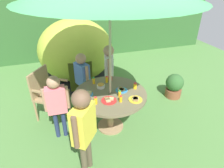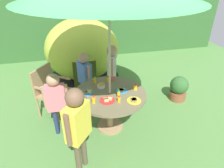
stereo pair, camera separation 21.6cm
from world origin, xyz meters
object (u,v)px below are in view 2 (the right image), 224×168
at_px(child_in_pink_shirt, 56,98).
at_px(juice_bottle_mid_right, 95,80).
at_px(child_in_blue_shirt, 85,73).
at_px(plate_near_left, 121,90).
at_px(plate_far_right, 86,93).
at_px(snack_bowl, 101,85).
at_px(child_in_yellow_shirt, 77,122).
at_px(juice_bottle_center_front, 135,87).
at_px(cup_near, 112,78).
at_px(garden_table, 110,99).
at_px(plate_mid_left, 134,100).
at_px(juice_bottle_far_left, 119,99).
at_px(wooden_chair, 49,88).
at_px(dome_tent, 82,50).
at_px(child_in_white_shirt, 112,67).
at_px(juice_bottle_front_edge, 94,100).
at_px(juice_bottle_back_edge, 108,79).
at_px(potted_plant, 179,88).
at_px(juice_bottle_near_right, 119,94).
at_px(plate_center_back, 107,100).

distance_m(child_in_pink_shirt, juice_bottle_mid_right, 0.75).
distance_m(child_in_blue_shirt, plate_near_left, 0.90).
height_order(child_in_blue_shirt, plate_far_right, child_in_blue_shirt).
bearing_deg(snack_bowl, plate_near_left, -32.68).
relative_size(child_in_yellow_shirt, juice_bottle_center_front, 11.68).
bearing_deg(juice_bottle_center_front, cup_near, 125.89).
height_order(garden_table, child_in_blue_shirt, child_in_blue_shirt).
relative_size(child_in_yellow_shirt, plate_near_left, 6.57).
bearing_deg(snack_bowl, plate_mid_left, -51.44).
bearing_deg(plate_mid_left, child_in_pink_shirt, 163.60).
bearing_deg(juice_bottle_far_left, wooden_chair, 138.21).
relative_size(dome_tent, child_in_white_shirt, 1.57).
height_order(child_in_yellow_shirt, juice_bottle_far_left, child_in_yellow_shirt).
xyz_separation_m(garden_table, child_in_pink_shirt, (-0.85, 0.03, 0.13)).
height_order(garden_table, juice_bottle_front_edge, juice_bottle_front_edge).
bearing_deg(juice_bottle_mid_right, plate_near_left, -43.68).
relative_size(child_in_white_shirt, juice_bottle_mid_right, 9.89).
relative_size(child_in_blue_shirt, juice_bottle_back_edge, 9.27).
distance_m(child_in_blue_shirt, juice_bottle_front_edge, 0.97).
distance_m(dome_tent, child_in_white_shirt, 1.29).
bearing_deg(potted_plant, juice_bottle_mid_right, -175.37).
relative_size(dome_tent, plate_far_right, 9.03).
bearing_deg(juice_bottle_front_edge, juice_bottle_far_left, -9.60).
xyz_separation_m(garden_table, child_in_blue_shirt, (-0.33, 0.75, 0.14)).
height_order(snack_bowl, juice_bottle_mid_right, juice_bottle_mid_right).
distance_m(wooden_chair, juice_bottle_front_edge, 1.17).
bearing_deg(garden_table, cup_near, 72.92).
height_order(potted_plant, juice_bottle_front_edge, juice_bottle_front_edge).
relative_size(child_in_yellow_shirt, cup_near, 18.58).
distance_m(plate_mid_left, juice_bottle_near_right, 0.26).
bearing_deg(juice_bottle_far_left, potted_plant, 27.76).
bearing_deg(plate_far_right, juice_bottle_near_right, -24.64).
height_order(juice_bottle_far_left, juice_bottle_back_edge, juice_bottle_back_edge).
relative_size(juice_bottle_far_left, juice_bottle_mid_right, 0.88).
height_order(plate_mid_left, juice_bottle_back_edge, juice_bottle_back_edge).
height_order(plate_far_right, plate_mid_left, same).
distance_m(potted_plant, snack_bowl, 1.81).
xyz_separation_m(plate_far_right, cup_near, (0.50, 0.35, 0.02)).
xyz_separation_m(plate_center_back, plate_near_left, (0.28, 0.22, 0.00)).
bearing_deg(potted_plant, plate_near_left, -160.19).
relative_size(plate_center_back, juice_bottle_front_edge, 1.95).
xyz_separation_m(plate_center_back, juice_bottle_front_edge, (-0.21, -0.02, 0.05)).
distance_m(wooden_chair, snack_bowl, 1.04).
relative_size(garden_table, child_in_pink_shirt, 1.04).
height_order(juice_bottle_front_edge, cup_near, juice_bottle_front_edge).
bearing_deg(plate_mid_left, juice_bottle_front_edge, 171.82).
height_order(child_in_yellow_shirt, juice_bottle_center_front, child_in_yellow_shirt).
height_order(juice_bottle_mid_right, juice_bottle_front_edge, juice_bottle_mid_right).
bearing_deg(wooden_chair, plate_far_right, -99.80).
xyz_separation_m(juice_bottle_far_left, juice_bottle_mid_right, (-0.26, 0.66, 0.01)).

